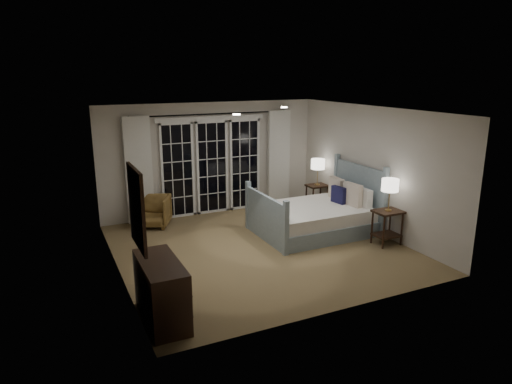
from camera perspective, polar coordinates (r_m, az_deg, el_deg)
name	(u,v)px	position (r m, az deg, el deg)	size (l,w,h in m)	color
floor	(260,248)	(8.45, 0.45, -7.01)	(5.00, 5.00, 0.00)	olive
ceiling	(260,111)	(7.87, 0.49, 10.14)	(5.00, 5.00, 0.00)	white
wall_left	(114,198)	(7.37, -17.33, -0.74)	(0.02, 5.00, 2.50)	beige
wall_right	(372,169)	(9.40, 14.34, 2.74)	(0.02, 5.00, 2.50)	beige
wall_back	(211,159)	(10.33, -5.59, 4.19)	(5.00, 0.02, 2.50)	beige
wall_front	(344,223)	(6.00, 10.93, -3.82)	(5.00, 0.02, 2.50)	beige
french_doors	(212,166)	(10.32, -5.49, 3.28)	(2.50, 0.04, 2.20)	black
curtain_rod	(212,114)	(10.10, -5.54, 9.68)	(0.03, 0.03, 3.50)	black
curtain_left	(139,170)	(9.81, -14.44, 2.63)	(0.55, 0.10, 2.25)	white
curtain_right	(279,158)	(10.90, 2.85, 4.26)	(0.55, 0.10, 2.25)	white
downlight_a	(284,107)	(8.77, 3.54, 10.53)	(0.12, 0.12, 0.01)	white
downlight_b	(237,114)	(7.26, -2.44, 9.66)	(0.12, 0.12, 0.01)	white
bed	(316,216)	(9.25, 7.56, -3.04)	(2.22, 1.59, 1.29)	#889BA4
nightstand_left	(387,222)	(8.83, 16.09, -3.64)	(0.51, 0.41, 0.66)	#321A10
nightstand_right	(317,193)	(10.70, 7.62, -0.19)	(0.46, 0.37, 0.60)	#321A10
lamp_left	(390,185)	(8.64, 16.42, 0.79)	(0.31, 0.31, 0.60)	#AE8A45
lamp_right	(318,164)	(10.55, 7.74, 3.45)	(0.31, 0.31, 0.61)	#AE8A45
armchair	(152,211)	(9.76, -12.82, -2.37)	(0.68, 0.70, 0.64)	brown
dresser	(161,291)	(6.13, -11.75, -12.02)	(0.49, 1.15, 0.81)	#321A10
mirror	(137,208)	(5.67, -14.67, -1.98)	(0.05, 0.85, 1.00)	#321A10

